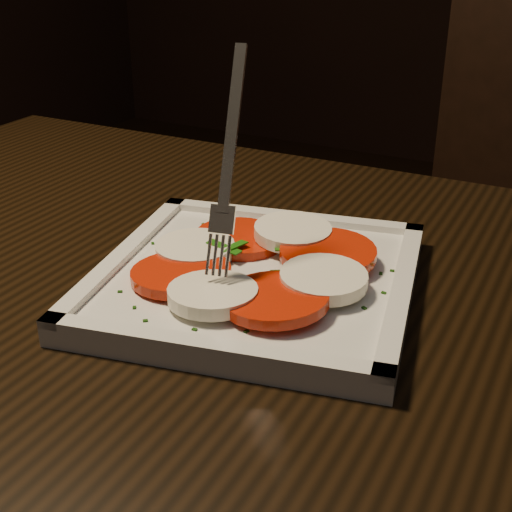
# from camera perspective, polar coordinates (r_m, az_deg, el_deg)

# --- Properties ---
(table) EXTENTS (1.22, 0.82, 0.75)m
(table) POSITION_cam_1_polar(r_m,az_deg,el_deg) (0.56, 2.01, -15.87)
(table) COLOR black
(table) RESTS_ON ground
(plate) EXTENTS (0.29, 0.29, 0.01)m
(plate) POSITION_cam_1_polar(r_m,az_deg,el_deg) (0.57, 0.00, -2.05)
(plate) COLOR white
(plate) RESTS_ON table
(caprese_salad) EXTENTS (0.21, 0.21, 0.02)m
(caprese_salad) POSITION_cam_1_polar(r_m,az_deg,el_deg) (0.56, 0.01, -0.59)
(caprese_salad) COLOR red
(caprese_salad) RESTS_ON plate
(fork) EXTENTS (0.05, 0.08, 0.15)m
(fork) POSITION_cam_1_polar(r_m,az_deg,el_deg) (0.53, -1.88, 8.00)
(fork) COLOR white
(fork) RESTS_ON caprese_salad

